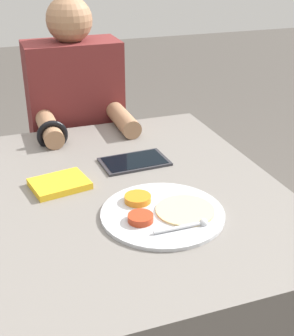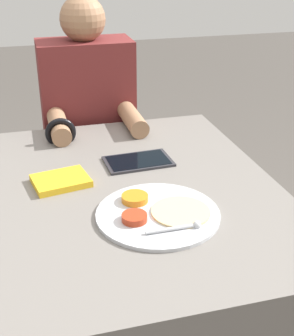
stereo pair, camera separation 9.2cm
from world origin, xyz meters
name	(u,v)px [view 2 (the right image)]	position (x,y,z in m)	size (l,w,h in m)	color
dining_table	(122,290)	(0.00, 0.00, 0.38)	(0.93, 1.08, 0.76)	slate
thali_tray	(158,213)	(0.07, -0.17, 0.76)	(0.33, 0.33, 0.03)	#B7BABF
red_notebook	(61,181)	(-0.16, 0.07, 0.76)	(0.18, 0.15, 0.02)	silver
tablet_device	(138,161)	(0.10, 0.16, 0.76)	(0.22, 0.14, 0.01)	#28282D
person_diner	(91,153)	(0.01, 0.67, 0.58)	(0.38, 0.45, 1.22)	black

